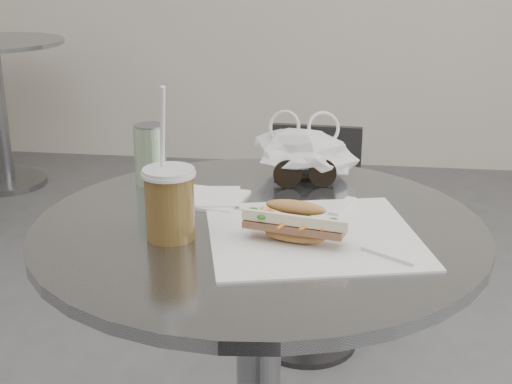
# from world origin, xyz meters

# --- Properties ---
(cafe_table) EXTENTS (0.76, 0.76, 0.74)m
(cafe_table) POSITION_xyz_m (0.00, 0.20, 0.47)
(cafe_table) COLOR slate
(cafe_table) RESTS_ON ground
(chair_far) EXTENTS (0.35, 0.36, 0.66)m
(chair_far) POSITION_xyz_m (0.04, 1.09, 0.30)
(chair_far) COLOR #2D2D2F
(chair_far) RESTS_ON ground
(sandwich_paper) EXTENTS (0.39, 0.38, 0.00)m
(sandwich_paper) POSITION_xyz_m (0.09, 0.16, 0.74)
(sandwich_paper) COLOR white
(sandwich_paper) RESTS_ON cafe_table
(banh_mi) EXTENTS (0.21, 0.12, 0.07)m
(banh_mi) POSITION_xyz_m (0.07, 0.12, 0.77)
(banh_mi) COLOR #D1824F
(banh_mi) RESTS_ON sandwich_paper
(iced_coffee) EXTENTS (0.09, 0.09, 0.25)m
(iced_coffee) POSITION_xyz_m (-0.13, 0.12, 0.80)
(iced_coffee) COLOR brown
(iced_coffee) RESTS_ON cafe_table
(sunglasses) EXTENTS (0.12, 0.05, 0.06)m
(sunglasses) POSITION_xyz_m (0.06, 0.40, 0.76)
(sunglasses) COLOR black
(sunglasses) RESTS_ON cafe_table
(plastic_bag) EXTENTS (0.20, 0.16, 0.10)m
(plastic_bag) POSITION_xyz_m (0.05, 0.46, 0.79)
(plastic_bag) COLOR silver
(plastic_bag) RESTS_ON cafe_table
(napkin_stack) EXTENTS (0.14, 0.14, 0.01)m
(napkin_stack) POSITION_xyz_m (-0.10, 0.30, 0.74)
(napkin_stack) COLOR white
(napkin_stack) RESTS_ON cafe_table
(drink_can) EXTENTS (0.06, 0.06, 0.12)m
(drink_can) POSITION_xyz_m (-0.24, 0.38, 0.80)
(drink_can) COLOR #649D5B
(drink_can) RESTS_ON cafe_table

